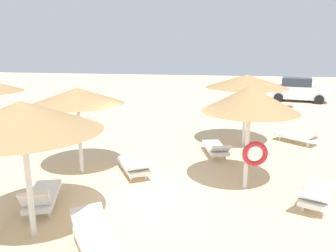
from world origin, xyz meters
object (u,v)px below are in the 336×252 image
parasol_4 (250,100)px  bench_1 (89,101)px  parasol_0 (77,96)px  lounger_4 (317,194)px  lounger_7 (300,136)px  lounger_0 (134,166)px  lounger_2 (216,148)px  parasol_2 (247,81)px  parasol_3 (22,117)px  lounger_3 (98,242)px  parked_car (298,90)px  lounger_1 (17,126)px  bench_0 (280,108)px  lounger_5 (42,196)px

parasol_4 → bench_1: 15.38m
parasol_0 → lounger_4: bearing=-8.9°
parasol_0 → lounger_7: 8.87m
lounger_0 → lounger_2: bearing=43.8°
parasol_4 → lounger_4: size_ratio=1.41×
parasol_2 → parasol_3: 8.68m
parasol_4 → lounger_3: size_ratio=1.50×
parasol_2 → lounger_3: (-2.91, -7.84, -2.25)m
lounger_7 → parked_car: (2.13, 11.64, 0.50)m
parasol_0 → lounger_1: parasol_0 is taller
lounger_1 → bench_0: size_ratio=1.27×
parasol_2 → parasol_3: parasol_3 is taller
lounger_2 → parasol_3: bearing=-120.7°
lounger_2 → lounger_7: size_ratio=1.08×
parasol_0 → lounger_3: bearing=-61.1°
parasol_2 → parked_car: parasol_2 is taller
parasol_0 → bench_0: 13.42m
lounger_3 → lounger_5: bearing=143.3°
parasol_0 → bench_0: size_ratio=1.80×
lounger_2 → lounger_7: lounger_7 is taller
lounger_3 → lounger_4: size_ratio=0.94×
parasol_0 → lounger_7: size_ratio=1.49×
lounger_2 → lounger_5: lounger_5 is taller
lounger_0 → lounger_2: lounger_2 is taller
lounger_3 → lounger_4: 5.32m
parasol_0 → lounger_2: parasol_0 is taller
lounger_4 → lounger_5: bearing=-168.3°
lounger_1 → lounger_7: lounger_7 is taller
parasol_3 → bench_0: size_ratio=1.99×
parasol_4 → bench_1: bearing=130.0°
parasol_4 → lounger_3: parasol_4 is taller
lounger_3 → parasol_4: bearing=52.6°
lounger_1 → parasol_4: bearing=-23.4°
lounger_4 → bench_0: (0.81, 12.02, 0.03)m
parasol_2 → lounger_5: bearing=-128.2°
lounger_1 → lounger_5: size_ratio=1.00×
parasol_3 → lounger_2: bearing=59.3°
parked_car → lounger_4: bearing=-99.3°
lounger_0 → lounger_4: 5.08m
lounger_1 → lounger_3: size_ratio=1.03×
bench_1 → lounger_5: bearing=-70.3°
parked_car → lounger_5: bearing=-116.7°
parasol_2 → lounger_0: 5.60m
lounger_4 → lounger_7: lounger_7 is taller
lounger_0 → lounger_3: bearing=-83.1°
lounger_0 → parked_car: 17.88m
parasol_3 → parasol_4: bearing=36.5°
parasol_3 → lounger_5: 2.51m
lounger_0 → lounger_4: size_ratio=0.98×
parasol_0 → lounger_0: parasol_0 is taller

